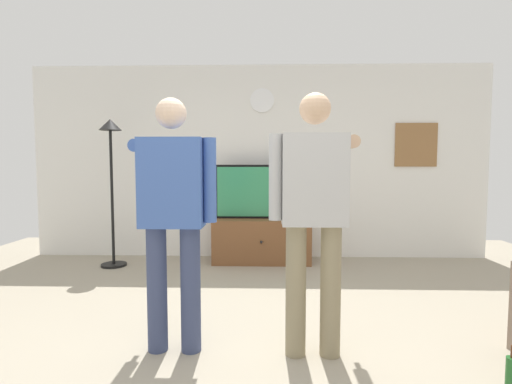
# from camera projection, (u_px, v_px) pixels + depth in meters

# --- Properties ---
(ground_plane) EXTENTS (8.40, 8.40, 0.00)m
(ground_plane) POSITION_uv_depth(u_px,v_px,m) (249.00, 358.00, 2.60)
(ground_plane) COLOR #9E937F
(back_wall) EXTENTS (6.40, 0.10, 2.70)m
(back_wall) POSITION_uv_depth(u_px,v_px,m) (259.00, 162.00, 5.45)
(back_wall) COLOR silver
(back_wall) RESTS_ON ground_plane
(tv_stand) EXTENTS (1.30, 0.53, 0.59)m
(tv_stand) POSITION_uv_depth(u_px,v_px,m) (262.00, 240.00, 5.17)
(tv_stand) COLOR brown
(tv_stand) RESTS_ON ground_plane
(television) EXTENTS (1.26, 0.07, 0.73)m
(television) POSITION_uv_depth(u_px,v_px,m) (262.00, 192.00, 5.17)
(television) COLOR black
(television) RESTS_ON tv_stand
(wall_clock) EXTENTS (0.33, 0.03, 0.33)m
(wall_clock) POSITION_uv_depth(u_px,v_px,m) (262.00, 100.00, 5.32)
(wall_clock) COLOR white
(framed_picture) EXTENTS (0.57, 0.04, 0.60)m
(framed_picture) POSITION_uv_depth(u_px,v_px,m) (416.00, 145.00, 5.31)
(framed_picture) COLOR olive
(floor_lamp) EXTENTS (0.32, 0.32, 1.89)m
(floor_lamp) POSITION_uv_depth(u_px,v_px,m) (111.00, 162.00, 4.88)
(floor_lamp) COLOR black
(floor_lamp) RESTS_ON ground_plane
(person_standing_nearer_lamp) EXTENTS (0.61, 0.78, 1.77)m
(person_standing_nearer_lamp) POSITION_uv_depth(u_px,v_px,m) (173.00, 209.00, 2.66)
(person_standing_nearer_lamp) COLOR #384266
(person_standing_nearer_lamp) RESTS_ON ground_plane
(person_standing_nearer_couch) EXTENTS (0.61, 0.78, 1.79)m
(person_standing_nearer_couch) POSITION_uv_depth(u_px,v_px,m) (314.00, 208.00, 2.60)
(person_standing_nearer_couch) COLOR gray
(person_standing_nearer_couch) RESTS_ON ground_plane
(beverage_bottle) EXTENTS (0.07, 0.07, 0.29)m
(beverage_bottle) POSITION_uv_depth(u_px,v_px,m) (512.00, 376.00, 2.18)
(beverage_bottle) COLOR #1E5923
(beverage_bottle) RESTS_ON ground_plane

